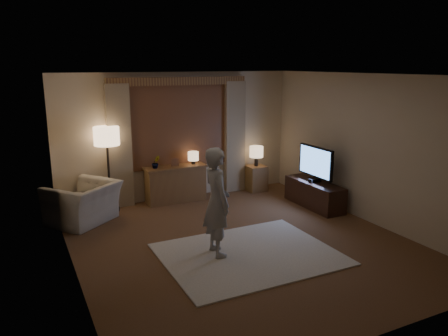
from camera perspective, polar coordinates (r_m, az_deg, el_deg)
room at (r=7.02m, az=0.50°, el=1.78°), size 5.04×5.54×2.64m
rug at (r=6.60m, az=3.26°, el=-11.16°), size 2.50×2.00×0.02m
sideboard at (r=8.97m, az=-6.35°, el=-2.17°), size 1.20×0.40×0.70m
picture_frame at (r=8.86m, az=-6.42°, el=0.63°), size 0.16×0.02×0.20m
plant at (r=8.73m, az=-8.90°, el=0.69°), size 0.17×0.13×0.30m
table_lamp_sideboard at (r=8.98m, az=-4.04°, el=1.49°), size 0.22×0.22×0.30m
floor_lamp at (r=8.41m, az=-15.06°, el=3.46°), size 0.47×0.47×1.62m
armchair at (r=8.12m, az=-17.90°, el=-4.40°), size 1.46×1.44×0.72m
side_table at (r=9.71m, az=4.19°, el=-1.33°), size 0.40×0.40×0.56m
table_lamp_side at (r=9.58m, az=4.25°, el=2.07°), size 0.30×0.30×0.44m
tv_stand at (r=8.80m, az=11.70°, el=-3.36°), size 0.45×1.40×0.50m
tv at (r=8.64m, az=11.89°, el=0.69°), size 0.24×0.98×0.70m
person at (r=6.30m, az=-0.95°, el=-4.43°), size 0.41×0.60×1.60m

